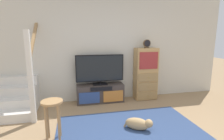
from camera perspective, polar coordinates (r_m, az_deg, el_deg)
name	(u,v)px	position (r m, az deg, el deg)	size (l,w,h in m)	color
back_wall	(110,49)	(4.66, -0.80, 6.89)	(6.40, 0.12, 2.70)	beige
area_rug	(131,133)	(3.31, 6.20, -19.55)	(2.60, 1.80, 0.01)	navy
media_console	(100,93)	(4.57, -3.79, -7.56)	(1.19, 0.38, 0.46)	#423833
television	(100,69)	(4.43, -3.95, 0.38)	(1.21, 0.22, 0.76)	black
side_cabinet	(146,74)	(4.79, 10.83, -1.22)	(0.58, 0.38, 1.38)	tan
desk_clock	(147,44)	(4.67, 11.25, 8.35)	(0.19, 0.08, 0.22)	#4C3823
staircase	(18,93)	(4.68, -28.17, -6.67)	(1.00, 1.36, 2.20)	silver
bar_stool_near	(52,111)	(3.02, -18.75, -12.50)	(0.34, 0.34, 0.68)	#A37A4C
dog	(139,124)	(3.37, 8.65, -16.86)	(0.49, 0.40, 0.23)	tan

